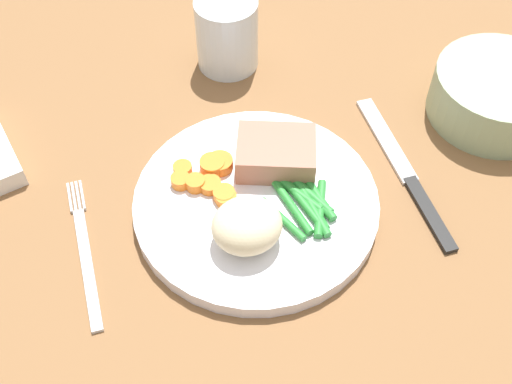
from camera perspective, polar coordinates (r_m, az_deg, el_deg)
name	(u,v)px	position (r cm, az deg, el deg)	size (l,w,h in cm)	color
dining_table	(262,188)	(63.15, 0.57, 0.37)	(120.00, 90.00, 2.00)	brown
dinner_plate	(256,204)	(59.69, 0.00, -1.06)	(23.17, 23.17, 1.60)	white
meat_portion	(276,153)	(60.77, 1.83, 3.52)	(7.53, 5.79, 2.86)	#A86B56
mashed_potatoes	(247,226)	(54.61, -0.83, -3.06)	(6.26, 5.72, 4.30)	beige
carrot_slices	(209,177)	(60.18, -4.29, 1.38)	(6.33, 6.55, 1.23)	orange
green_beans	(305,199)	(58.71, 4.42, -0.62)	(6.37, 9.95, 0.84)	#2D8C38
fork	(85,251)	(59.42, -15.23, -5.22)	(1.44, 16.60, 0.40)	silver
knife	(406,173)	(64.54, 13.42, 1.66)	(1.70, 20.50, 0.64)	black
water_glass	(227,38)	(72.75, -2.62, 13.75)	(6.99, 6.99, 8.25)	silver
salad_bowl	(498,92)	(71.36, 21.05, 8.44)	(13.70, 13.70, 5.36)	#99B28C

